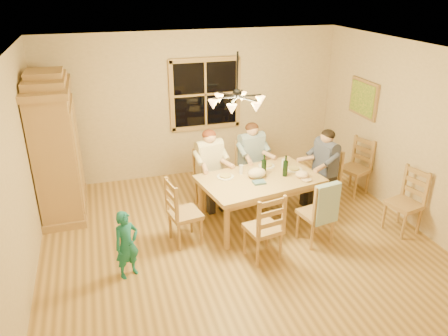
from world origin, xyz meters
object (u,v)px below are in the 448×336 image
object	(u,v)px
wine_bottle_a	(264,165)
chandelier	(237,101)
adult_woman	(210,159)
child	(127,245)
chair_end_left	(185,223)
adult_slate_man	(325,159)
chair_end_right	(322,188)
chair_spare_front	(402,213)
chair_far_left	(210,189)
dining_table	(260,184)
chair_near_left	(263,238)
chair_spare_back	(353,177)
armoire	(57,150)
chair_far_right	(251,180)
wine_bottle_b	(285,166)
chair_near_right	(315,223)
adult_plaid_man	(252,151)

from	to	relation	value
wine_bottle_a	chandelier	bearing A→B (deg)	-144.20
adult_woman	child	bearing A→B (deg)	35.38
chandelier	chair_end_left	xyz separation A→B (m)	(-0.72, 0.12, -1.77)
adult_slate_man	child	xyz separation A→B (m)	(-3.28, -1.00, -0.38)
chair_end_right	chair_spare_front	xyz separation A→B (m)	(0.75, -1.09, 0.00)
chair_far_left	adult_slate_man	size ratio (longest dim) A/B	1.13
chair_far_left	dining_table	bearing A→B (deg)	117.90
chair_spare_front	chair_end_right	bearing A→B (deg)	21.25
dining_table	chair_far_left	world-z (taller)	chair_far_left
chair_near_left	child	world-z (taller)	chair_near_left
chair_end_left	wine_bottle_a	size ratio (longest dim) A/B	3.00
chair_end_right	chair_spare_back	size ratio (longest dim) A/B	1.00
armoire	chair_far_right	distance (m)	3.21
armoire	chandelier	bearing A→B (deg)	-33.46
adult_woman	child	xyz separation A→B (m)	(-1.49, -1.52, -0.38)
wine_bottle_b	chair_spare_front	xyz separation A→B (m)	(1.57, -0.83, -0.62)
chair_far_left	chair_near_left	world-z (taller)	same
chair_far_left	child	world-z (taller)	chair_far_left
dining_table	chair_near_right	size ratio (longest dim) A/B	1.95
armoire	adult_woman	distance (m)	2.39
adult_woman	chair_end_left	bearing A→B (deg)	46.74
dining_table	chair_far_left	size ratio (longest dim) A/B	1.95
adult_woman	wine_bottle_b	bearing A→B (deg)	130.90
child	chandelier	bearing A→B (deg)	-10.64
chair_far_right	chair_spare_back	bearing A→B (deg)	156.57
chair_far_right	chair_end_right	size ratio (longest dim) A/B	1.00
chair_near_right	adult_slate_man	bearing A→B (deg)	46.74
chair_end_right	chair_spare_back	world-z (taller)	same
adult_woman	chair_end_right	bearing A→B (deg)	153.43
wine_bottle_a	chair_spare_front	xyz separation A→B (m)	(1.87, -0.95, -0.62)
armoire	chair_near_left	world-z (taller)	armoire
armoire	chair_far_right	xyz separation A→B (m)	(3.10, -0.38, -0.75)
adult_plaid_man	chair_spare_back	size ratio (longest dim) A/B	0.88
chair_near_right	chair_near_left	bearing A→B (deg)	180.00
chair_near_left	wine_bottle_a	size ratio (longest dim) A/B	3.00
chair_far_right	chair_end_left	distance (m)	1.78
chandelier	wine_bottle_b	bearing A→B (deg)	18.61
chandelier	chair_spare_front	world-z (taller)	chandelier
dining_table	chair_end_right	xyz separation A→B (m)	(1.21, 0.22, -0.36)
wine_bottle_a	chair_near_right	bearing A→B (deg)	-59.24
dining_table	chair_end_left	distance (m)	1.28
chair_near_right	chair_spare_front	world-z (taller)	same
adult_plaid_man	chair_spare_back	distance (m)	1.90
wine_bottle_a	wine_bottle_b	bearing A→B (deg)	-22.50
dining_table	chair_spare_back	bearing A→B (deg)	13.44
adult_slate_man	dining_table	bearing A→B (deg)	90.00
dining_table	chair_far_left	bearing A→B (deg)	128.15
chair_spare_back	chandelier	bearing A→B (deg)	88.14
adult_woman	adult_slate_man	size ratio (longest dim) A/B	1.00
adult_woman	armoire	bearing A→B (deg)	-22.79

